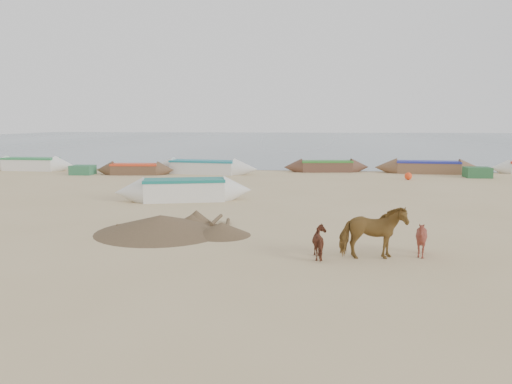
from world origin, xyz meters
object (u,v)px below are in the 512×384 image
(cow_adult, at_px, (373,232))
(calf_front, at_px, (422,239))
(calf_right, at_px, (322,242))
(near_canoe, at_px, (184,190))

(cow_adult, xyz_separation_m, calf_front, (1.28, 0.33, -0.21))
(cow_adult, distance_m, calf_right, 1.28)
(calf_right, relative_size, near_canoe, 0.14)
(cow_adult, xyz_separation_m, calf_right, (-1.25, -0.04, -0.28))
(cow_adult, height_order, near_canoe, cow_adult)
(calf_front, xyz_separation_m, calf_right, (-2.53, -0.37, -0.07))
(calf_front, distance_m, near_canoe, 11.77)
(calf_right, xyz_separation_m, near_canoe, (-5.75, 8.73, 0.07))
(cow_adult, distance_m, calf_front, 1.34)
(near_canoe, bearing_deg, cow_adult, -65.29)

